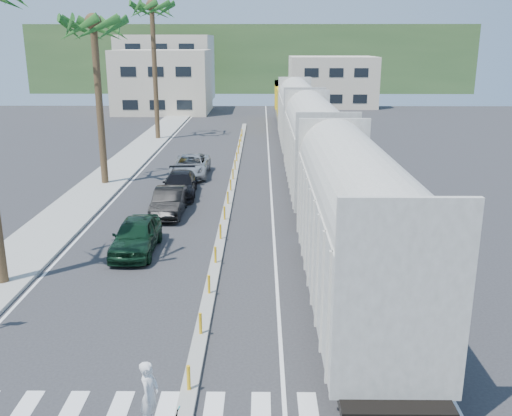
{
  "coord_description": "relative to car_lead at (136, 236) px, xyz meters",
  "views": [
    {
      "loc": [
        1.89,
        -14.06,
        8.94
      ],
      "look_at": [
        1.66,
        9.77,
        2.0
      ],
      "focal_mm": 40.0,
      "sensor_mm": 36.0,
      "label": 1
    }
  ],
  "objects": [
    {
      "name": "median",
      "position": [
        3.62,
        10.35,
        -0.68
      ],
      "size": [
        0.45,
        60.0,
        0.85
      ],
      "color": "gray",
      "rests_on": "ground"
    },
    {
      "name": "car_lead",
      "position": [
        0.0,
        0.0,
        0.0
      ],
      "size": [
        1.85,
        4.51,
        1.53
      ],
      "primitive_type": "imported",
      "rotation": [
        0.0,
        0.0,
        0.0
      ],
      "color": "black",
      "rests_on": "ground"
    },
    {
      "name": "car_third",
      "position": [
        0.59,
        9.69,
        -0.06
      ],
      "size": [
        2.53,
        5.07,
        1.41
      ],
      "primitive_type": "imported",
      "rotation": [
        0.0,
        0.0,
        0.06
      ],
      "color": "black",
      "rests_on": "ground"
    },
    {
      "name": "car_rear",
      "position": [
        0.61,
        14.97,
        -0.03
      ],
      "size": [
        2.47,
        5.29,
        1.47
      ],
      "primitive_type": "imported",
      "rotation": [
        0.0,
        0.0,
        0.0
      ],
      "color": "#A3A5A8",
      "rests_on": "ground"
    },
    {
      "name": "ground",
      "position": [
        3.62,
        -9.61,
        -0.77
      ],
      "size": [
        140.0,
        140.0,
        0.0
      ],
      "primitive_type": "plane",
      "color": "#28282B",
      "rests_on": "ground"
    },
    {
      "name": "lane_markings",
      "position": [
        1.47,
        15.39,
        -0.76
      ],
      "size": [
        9.42,
        90.0,
        0.01
      ],
      "color": "silver",
      "rests_on": "ground"
    },
    {
      "name": "sidewalk",
      "position": [
        -4.88,
        15.39,
        -0.69
      ],
      "size": [
        3.0,
        90.0,
        0.15
      ],
      "primitive_type": "cube",
      "color": "gray",
      "rests_on": "ground"
    },
    {
      "name": "rails",
      "position": [
        8.62,
        18.39,
        -0.74
      ],
      "size": [
        1.56,
        100.0,
        0.06
      ],
      "color": "black",
      "rests_on": "ground"
    },
    {
      "name": "freight_train",
      "position": [
        8.62,
        14.9,
        2.14
      ],
      "size": [
        3.0,
        60.94,
        5.85
      ],
      "color": "#A19E94",
      "rests_on": "ground"
    },
    {
      "name": "car_second",
      "position": [
        0.57,
        5.72,
        -0.04
      ],
      "size": [
        1.54,
        4.39,
        1.45
      ],
      "primitive_type": "imported",
      "rotation": [
        0.0,
        0.0,
        -0.0
      ],
      "color": "black",
      "rests_on": "ground"
    },
    {
      "name": "buildings",
      "position": [
        -2.8,
        62.04,
        3.6
      ],
      "size": [
        38.0,
        27.0,
        10.0
      ],
      "color": "beige",
      "rests_on": "ground"
    },
    {
      "name": "palm_trees",
      "position": [
        -4.48,
        13.09,
        10.04
      ],
      "size": [
        3.5,
        37.2,
        13.75
      ],
      "color": "brown",
      "rests_on": "ground"
    },
    {
      "name": "hillside",
      "position": [
        3.62,
        90.39,
        5.23
      ],
      "size": [
        80.0,
        20.0,
        12.0
      ],
      "primitive_type": "cube",
      "color": "#385628",
      "rests_on": "ground"
    }
  ]
}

